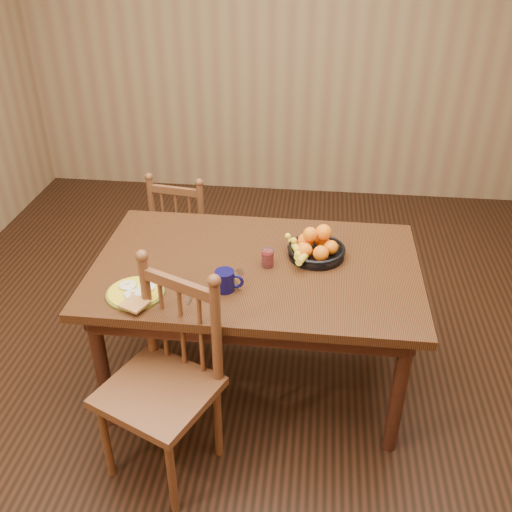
# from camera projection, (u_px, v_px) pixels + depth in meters

# --- Properties ---
(room) EXTENTS (4.52, 5.02, 2.72)m
(room) POSITION_uv_depth(u_px,v_px,m) (256.00, 149.00, 2.49)
(room) COLOR black
(room) RESTS_ON ground
(dining_table) EXTENTS (1.60, 1.00, 0.75)m
(dining_table) POSITION_uv_depth(u_px,v_px,m) (256.00, 279.00, 2.85)
(dining_table) COLOR black
(dining_table) RESTS_ON ground
(chair_far) EXTENTS (0.44, 0.43, 0.87)m
(chair_far) POSITION_uv_depth(u_px,v_px,m) (186.00, 234.00, 3.73)
(chair_far) COLOR #532D19
(chair_far) RESTS_ON ground
(chair_near) EXTENTS (0.59, 0.58, 0.99)m
(chair_near) POSITION_uv_depth(u_px,v_px,m) (164.00, 382.00, 2.49)
(chair_near) COLOR #532D19
(chair_near) RESTS_ON ground
(breakfast_plate) EXTENTS (0.26, 0.30, 0.04)m
(breakfast_plate) POSITION_uv_depth(u_px,v_px,m) (135.00, 293.00, 2.58)
(breakfast_plate) COLOR #59601E
(breakfast_plate) RESTS_ON dining_table
(fork) EXTENTS (0.08, 0.18, 0.00)m
(fork) POSITION_uv_depth(u_px,v_px,m) (237.00, 278.00, 2.69)
(fork) COLOR silver
(fork) RESTS_ON dining_table
(spoon) EXTENTS (0.04, 0.16, 0.01)m
(spoon) POSITION_uv_depth(u_px,v_px,m) (192.00, 290.00, 2.61)
(spoon) COLOR silver
(spoon) RESTS_ON dining_table
(coffee_mug) EXTENTS (0.13, 0.09, 0.10)m
(coffee_mug) POSITION_uv_depth(u_px,v_px,m) (226.00, 281.00, 2.59)
(coffee_mug) COLOR #0B0934
(coffee_mug) RESTS_ON dining_table
(juice_glass) EXTENTS (0.06, 0.06, 0.09)m
(juice_glass) POSITION_uv_depth(u_px,v_px,m) (268.00, 258.00, 2.77)
(juice_glass) COLOR silver
(juice_glass) RESTS_ON dining_table
(fruit_bowl) EXTENTS (0.32, 0.32, 0.17)m
(fruit_bowl) POSITION_uv_depth(u_px,v_px,m) (315.00, 247.00, 2.84)
(fruit_bowl) COLOR black
(fruit_bowl) RESTS_ON dining_table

